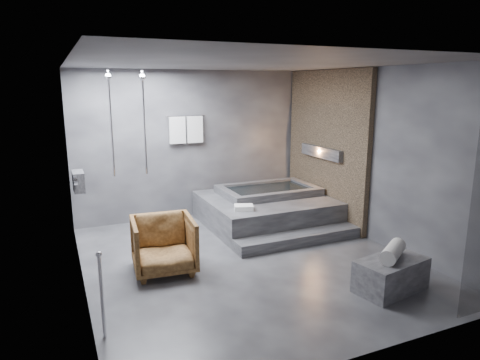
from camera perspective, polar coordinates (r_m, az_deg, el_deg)
name	(u,v)px	position (r m, az deg, el deg)	size (l,w,h in m)	color
room	(265,140)	(6.31, 3.35, 5.37)	(5.00, 5.04, 2.82)	#28282B
tub_deck	(266,210)	(7.97, 3.45, -4.03)	(2.20, 2.00, 0.50)	#2D2D2F
tub_step	(299,239)	(7.04, 7.87, -7.74)	(2.20, 0.36, 0.18)	#2D2D2F
concrete_bench	(391,275)	(5.77, 19.47, -11.82)	(0.90, 0.50, 0.41)	#323234
driftwood_chair	(164,245)	(5.99, -10.14, -8.52)	(0.82, 0.84, 0.77)	#432810
rolled_towel	(393,252)	(5.67, 19.72, -8.98)	(0.20, 0.20, 0.55)	silver
deck_towel	(244,207)	(7.07, 0.50, -3.68)	(0.31, 0.22, 0.08)	white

